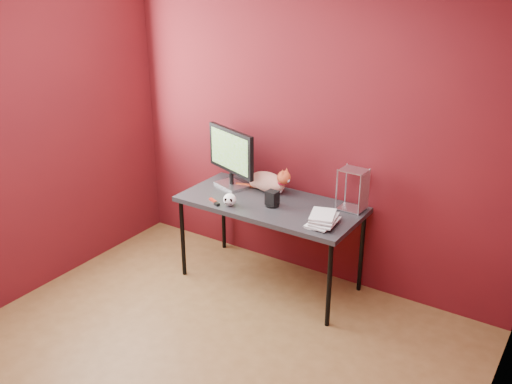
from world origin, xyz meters
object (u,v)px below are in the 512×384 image
Objects in this scene: monitor at (231,155)px; speaker at (272,199)px; cat at (268,182)px; desk at (270,208)px; book_stack at (315,162)px; skull_mug at (230,200)px.

monitor is 0.60m from speaker.
cat is 0.32m from speaker.
monitor is at bearing -158.42° from cat.
monitor is (-0.47, 0.12, 0.34)m from desk.
desk is 0.14m from speaker.
desk is at bearing 136.79° from speaker.
book_stack reaches higher than desk.
monitor reaches higher than skull_mug.
monitor is at bearing 166.20° from speaker.
desk is 13.36× the size of skull_mug.
skull_mug is at bearing -37.15° from monitor.
book_stack is at bearing -7.62° from speaker.
desk is at bearing -44.81° from cat.
book_stack is (0.71, 0.09, 0.43)m from skull_mug.
skull_mug is at bearing -173.06° from book_stack.
book_stack reaches higher than monitor.
monitor reaches higher than cat.
skull_mug is 0.87× the size of speaker.
cat is 0.54× the size of book_stack.
monitor is 0.48m from skull_mug.
monitor is 0.99m from book_stack.
cat is 0.44m from skull_mug.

